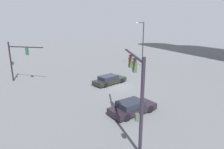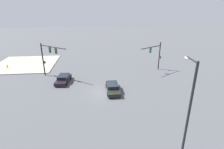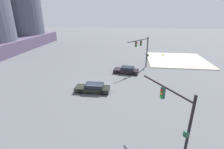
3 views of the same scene
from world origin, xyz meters
name	(u,v)px [view 2 (image 2 of 3)]	position (x,y,z in m)	size (l,w,h in m)	color
ground_plane	(105,92)	(0.00, 0.00, 0.00)	(190.31, 190.31, 0.00)	#535559
sidewalk_corner	(26,64)	(16.93, -15.78, 0.07)	(12.92, 13.12, 0.15)	#B8AF95
traffic_signal_near_corner	(156,53)	(-10.57, -8.90, 3.66)	(4.97, 3.09, 5.62)	black
traffic_signal_opposite_side	(48,54)	(9.70, -7.43, 4.24)	(5.00, 4.13, 6.07)	black
streetlamp_curved_arm	(189,105)	(-5.91, 12.61, 4.89)	(0.38, 2.16, 8.54)	#202428
sedan_car_approaching	(113,88)	(-1.15, -0.21, 0.58)	(1.96, 4.80, 1.21)	black
sedan_car_waiting_far	(63,79)	(6.91, -4.58, 0.58)	(2.40, 4.65, 1.21)	black
fire_hydrant_on_curb	(7,66)	(19.77, -13.12, 0.49)	(0.33, 0.22, 0.71)	gold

